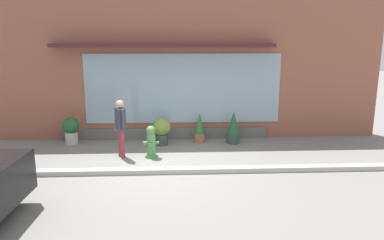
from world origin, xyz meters
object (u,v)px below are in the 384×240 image
at_px(pedestrian_with_handbag, 120,124).
at_px(potted_plant_near_hydrant, 162,130).
at_px(potted_plant_low_front, 200,128).
at_px(fire_hydrant, 151,142).
at_px(potted_plant_by_entrance, 71,129).
at_px(potted_plant_corner_tall, 233,128).

bearing_deg(pedestrian_with_handbag, potted_plant_near_hydrant, -72.04).
relative_size(pedestrian_with_handbag, potted_plant_low_front, 1.65).
distance_m(pedestrian_with_handbag, potted_plant_near_hydrant, 1.62).
xyz_separation_m(fire_hydrant, potted_plant_by_entrance, (-2.55, 1.42, 0.03)).
height_order(pedestrian_with_handbag, potted_plant_low_front, pedestrian_with_handbag).
bearing_deg(potted_plant_corner_tall, fire_hydrant, -152.35).
relative_size(pedestrian_with_handbag, potted_plant_by_entrance, 1.89).
xyz_separation_m(fire_hydrant, pedestrian_with_handbag, (-0.82, 0.06, 0.49)).
distance_m(potted_plant_by_entrance, potted_plant_near_hydrant, 2.81).
relative_size(pedestrian_with_handbag, potted_plant_near_hydrant, 1.88).
relative_size(pedestrian_with_handbag, potted_plant_corner_tall, 1.56).
bearing_deg(fire_hydrant, potted_plant_near_hydrant, 78.32).
relative_size(potted_plant_near_hydrant, potted_plant_low_front, 0.88).
height_order(pedestrian_with_handbag, potted_plant_by_entrance, pedestrian_with_handbag).
xyz_separation_m(potted_plant_near_hydrant, potted_plant_low_front, (1.18, 0.26, -0.02)).
height_order(potted_plant_corner_tall, potted_plant_low_front, potted_plant_corner_tall).
relative_size(fire_hydrant, potted_plant_low_front, 0.92).
distance_m(potted_plant_by_entrance, potted_plant_low_front, 3.98).
bearing_deg(potted_plant_near_hydrant, potted_plant_corner_tall, 2.56).
bearing_deg(potted_plant_low_front, fire_hydrant, -134.45).
xyz_separation_m(potted_plant_corner_tall, potted_plant_low_front, (-1.04, 0.16, -0.03)).
xyz_separation_m(pedestrian_with_handbag, potted_plant_low_front, (2.25, 1.39, -0.46)).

